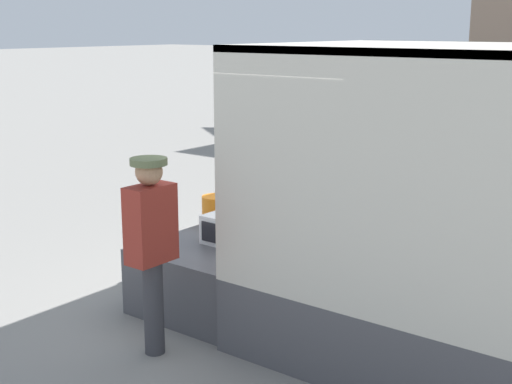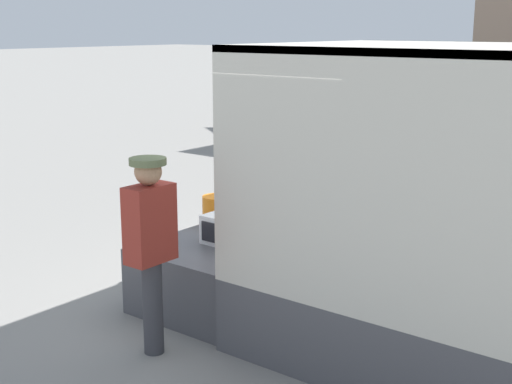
% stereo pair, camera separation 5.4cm
% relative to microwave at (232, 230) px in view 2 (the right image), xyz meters
% --- Properties ---
extents(ground_plane, '(160.00, 160.00, 0.00)m').
position_rel_microwave_xyz_m(ground_plane, '(0.55, 0.36, -0.84)').
color(ground_plane, gray).
extents(tailgate_deck, '(1.33, 2.37, 0.69)m').
position_rel_microwave_xyz_m(tailgate_deck, '(-0.11, 0.36, -0.49)').
color(tailgate_deck, '#4C4C51').
rests_on(tailgate_deck, ground).
extents(microwave, '(0.56, 0.39, 0.30)m').
position_rel_microwave_xyz_m(microwave, '(0.00, 0.00, 0.00)').
color(microwave, white).
rests_on(microwave, tailgate_deck).
extents(portable_generator, '(0.59, 0.42, 0.59)m').
position_rel_microwave_xyz_m(portable_generator, '(0.04, 0.97, 0.07)').
color(portable_generator, black).
rests_on(portable_generator, tailgate_deck).
extents(orange_bucket, '(0.33, 0.33, 0.35)m').
position_rel_microwave_xyz_m(orange_bucket, '(-0.57, 0.42, 0.02)').
color(orange_bucket, orange).
rests_on(orange_bucket, tailgate_deck).
extents(worker_person, '(0.32, 0.44, 1.79)m').
position_rel_microwave_xyz_m(worker_person, '(0.14, -1.26, 0.27)').
color(worker_person, '#38383D').
rests_on(worker_person, ground).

